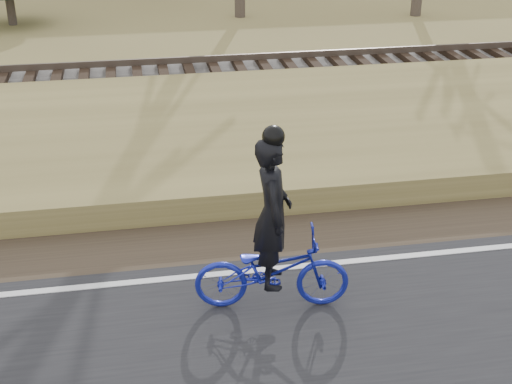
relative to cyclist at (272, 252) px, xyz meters
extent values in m
plane|color=#988A4D|center=(-2.59, 0.61, -0.83)|extent=(120.00, 120.00, 0.00)
cube|color=silver|center=(-2.59, 0.81, -0.76)|extent=(120.00, 0.12, 0.01)
cube|color=#473A2B|center=(-2.59, 1.81, -0.81)|extent=(120.00, 1.60, 0.04)
cube|color=#988A4D|center=(-2.59, 4.81, -0.61)|extent=(120.00, 5.00, 0.44)
cube|color=slate|center=(-2.59, 8.61, -0.60)|extent=(120.00, 3.00, 0.45)
cube|color=black|center=(-2.59, 8.61, -0.31)|extent=(120.00, 2.40, 0.14)
cube|color=brown|center=(-2.59, 7.89, -0.16)|extent=(120.00, 0.07, 0.15)
cube|color=brown|center=(-2.59, 9.33, -0.16)|extent=(120.00, 0.07, 0.15)
imported|color=#17209E|center=(0.00, 0.00, -0.27)|extent=(1.97, 0.91, 1.00)
imported|color=black|center=(0.00, 0.00, 0.53)|extent=(0.54, 0.74, 1.89)
sphere|color=black|center=(0.00, 0.00, 1.49)|extent=(0.26, 0.26, 0.26)
cylinder|color=brown|center=(-5.20, 16.94, -0.15)|extent=(0.28, 0.28, 1.36)
camera|label=1|loc=(-1.50, -7.27, 4.42)|focal=50.00mm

